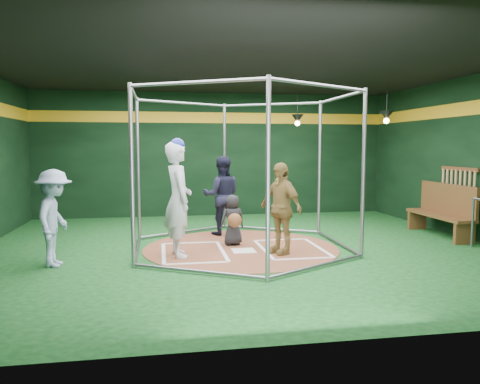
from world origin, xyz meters
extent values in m
cube|color=#0D3C13|center=(0.00, 0.00, -0.01)|extent=(10.00, 9.00, 0.02)
cube|color=black|center=(0.00, 0.00, 3.50)|extent=(10.00, 9.00, 0.02)
cube|color=black|center=(0.00, 4.50, 1.75)|extent=(10.00, 0.10, 3.50)
cube|color=black|center=(0.00, -4.50, 1.75)|extent=(10.00, 0.10, 3.50)
cube|color=black|center=(5.00, 0.00, 1.75)|extent=(0.10, 9.00, 3.50)
cube|color=gold|center=(0.00, 4.47, 2.80)|extent=(10.00, 0.01, 0.30)
cube|color=gold|center=(4.97, 0.00, 2.80)|extent=(0.01, 9.00, 0.30)
cylinder|color=brown|center=(0.00, 0.00, 0.01)|extent=(3.80, 3.80, 0.01)
cube|color=white|center=(0.00, -0.30, 0.02)|extent=(0.43, 0.43, 0.01)
cube|color=white|center=(-0.95, 0.60, 0.02)|extent=(1.10, 0.07, 0.01)
cube|color=white|center=(-0.95, -1.10, 0.02)|extent=(1.10, 0.07, 0.01)
cube|color=white|center=(-1.50, -0.25, 0.02)|extent=(0.07, 1.70, 0.01)
cube|color=white|center=(-0.40, -0.25, 0.02)|extent=(0.07, 1.70, 0.01)
cube|color=white|center=(0.95, 0.60, 0.02)|extent=(1.10, 0.07, 0.01)
cube|color=white|center=(0.95, -1.10, 0.02)|extent=(1.10, 0.07, 0.01)
cube|color=white|center=(0.40, -0.25, 0.02)|extent=(0.07, 1.70, 0.01)
cube|color=white|center=(1.50, -0.25, 0.02)|extent=(0.07, 1.70, 0.01)
cylinder|color=gray|center=(1.99, 1.15, 1.50)|extent=(0.07, 0.07, 3.00)
cylinder|color=gray|center=(0.00, 2.30, 1.50)|extent=(0.07, 0.07, 3.00)
cylinder|color=gray|center=(-1.99, 1.15, 1.50)|extent=(0.07, 0.07, 3.00)
cylinder|color=gray|center=(-1.99, -1.15, 1.50)|extent=(0.07, 0.07, 3.00)
cylinder|color=gray|center=(0.00, -2.30, 1.50)|extent=(0.07, 0.07, 3.00)
cylinder|color=gray|center=(1.99, -1.15, 1.50)|extent=(0.07, 0.07, 3.00)
cylinder|color=gray|center=(1.00, 1.72, 2.95)|extent=(2.02, 1.20, 0.06)
cylinder|color=gray|center=(1.00, 1.72, 0.05)|extent=(2.02, 1.20, 0.06)
cylinder|color=gray|center=(-1.00, 1.72, 2.95)|extent=(2.02, 1.20, 0.06)
cylinder|color=gray|center=(-1.00, 1.72, 0.05)|extent=(2.02, 1.20, 0.06)
cylinder|color=gray|center=(-1.99, 0.00, 2.95)|extent=(0.06, 2.30, 0.06)
cylinder|color=gray|center=(-1.99, 0.00, 0.05)|extent=(0.06, 2.30, 0.06)
cylinder|color=gray|center=(-1.00, -1.73, 2.95)|extent=(2.02, 1.20, 0.06)
cylinder|color=gray|center=(-1.00, -1.73, 0.05)|extent=(2.02, 1.20, 0.06)
cylinder|color=gray|center=(1.00, -1.73, 2.95)|extent=(2.02, 1.20, 0.06)
cylinder|color=gray|center=(1.00, -1.73, 0.05)|extent=(2.02, 1.20, 0.06)
cylinder|color=gray|center=(1.99, 0.00, 2.95)|extent=(0.06, 2.30, 0.06)
cylinder|color=gray|center=(1.99, 0.00, 0.05)|extent=(0.06, 2.30, 0.06)
cube|color=brown|center=(4.94, 0.40, 1.50)|extent=(0.05, 1.25, 0.08)
cube|color=brown|center=(4.94, 0.40, 0.60)|extent=(0.05, 1.25, 0.08)
cylinder|color=tan|center=(4.92, -0.15, 1.05)|extent=(0.06, 0.06, 0.85)
cylinder|color=tan|center=(4.92, 0.01, 1.05)|extent=(0.06, 0.06, 0.85)
cylinder|color=tan|center=(4.92, 0.16, 1.05)|extent=(0.06, 0.06, 0.85)
cylinder|color=tan|center=(4.92, 0.32, 1.05)|extent=(0.06, 0.06, 0.85)
cylinder|color=tan|center=(4.92, 0.48, 1.05)|extent=(0.06, 0.06, 0.85)
cylinder|color=tan|center=(4.92, 0.64, 1.05)|extent=(0.06, 0.06, 0.85)
cylinder|color=tan|center=(4.92, 0.79, 1.05)|extent=(0.06, 0.06, 0.85)
cylinder|color=tan|center=(4.92, 0.95, 1.05)|extent=(0.06, 0.06, 0.85)
cone|color=black|center=(2.20, 3.60, 2.75)|extent=(0.34, 0.34, 0.22)
sphere|color=#FFD899|center=(2.20, 3.60, 2.62)|extent=(0.14, 0.14, 0.14)
cylinder|color=black|center=(2.20, 3.60, 3.10)|extent=(0.02, 0.02, 0.70)
cone|color=black|center=(4.00, 2.00, 2.75)|extent=(0.34, 0.34, 0.22)
sphere|color=#FFD899|center=(4.00, 2.00, 2.62)|extent=(0.14, 0.14, 0.14)
cylinder|color=black|center=(4.00, 2.00, 3.10)|extent=(0.02, 0.02, 0.70)
imported|color=silver|center=(-1.23, -0.49, 1.04)|extent=(0.61, 0.82, 2.06)
sphere|color=navy|center=(-1.23, -0.49, 2.01)|extent=(0.26, 0.26, 0.26)
imported|color=tan|center=(0.64, -0.58, 0.86)|extent=(0.86, 1.06, 1.69)
imported|color=black|center=(-0.11, 0.30, 0.52)|extent=(0.55, 0.41, 1.02)
sphere|color=brown|center=(-0.11, 0.05, 0.55)|extent=(0.28, 0.28, 0.28)
imported|color=black|center=(-0.18, 1.46, 0.89)|extent=(0.90, 0.72, 1.76)
imported|color=#91A5C0|center=(-3.28, -0.81, 0.81)|extent=(0.67, 1.08, 1.62)
cube|color=brown|center=(4.55, 0.48, 0.47)|extent=(0.47, 2.00, 0.07)
cube|color=brown|center=(4.74, 0.48, 0.84)|extent=(0.07, 2.00, 0.67)
cube|color=brown|center=(4.55, -0.41, 0.22)|extent=(0.45, 0.09, 0.45)
cube|color=brown|center=(4.55, 1.37, 0.22)|extent=(0.45, 0.09, 0.45)
cylinder|color=gray|center=(4.55, -0.64, 0.50)|extent=(0.05, 0.05, 0.99)
camera|label=1|loc=(-1.54, -8.88, 1.99)|focal=35.00mm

